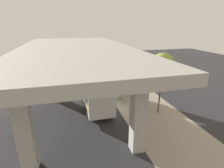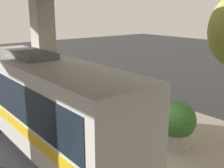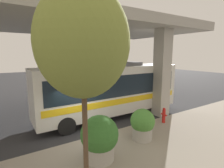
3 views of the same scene
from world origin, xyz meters
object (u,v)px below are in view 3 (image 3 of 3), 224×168
Objects in this scene: planter_front at (142,124)px; street_tree_near at (83,43)px; planter_middle at (100,138)px; bus at (111,88)px; fire_hydrant at (164,115)px.

street_tree_near is (-2.08, 4.03, 3.81)m from planter_front.
street_tree_near is (-1.72, 1.36, 3.68)m from planter_middle.
bus is at bearing -37.57° from street_tree_near.
planter_front is (-3.77, 0.46, -1.22)m from bus.
bus reaches higher than planter_front.
bus reaches higher than planter_middle.
bus reaches higher than fire_hydrant.
planter_middle reaches higher than fire_hydrant.
planter_middle is (-0.37, 2.68, 0.13)m from planter_front.
fire_hydrant is 8.44m from street_tree_near.
planter_front is at bearing -62.71° from street_tree_near.
bus is 1.68× the size of street_tree_near.
bus is 5.35× the size of planter_middle.
fire_hydrant is 2.85m from planter_front.
street_tree_near reaches higher than fire_hydrant.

